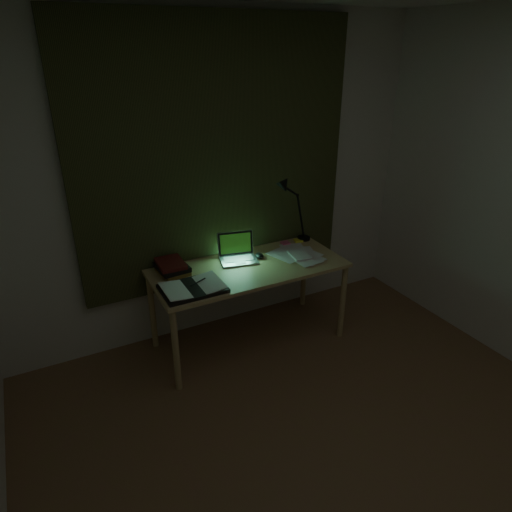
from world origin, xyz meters
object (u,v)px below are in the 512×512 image
at_px(desk, 249,305).
at_px(loose_papers, 293,256).
at_px(desk_lamp, 305,207).
at_px(laptop, 239,249).
at_px(book_stack, 171,266).
at_px(open_textbook, 193,288).

bearing_deg(desk, loose_papers, -0.53).
relative_size(desk, loose_papers, 4.53).
height_order(loose_papers, desk_lamp, desk_lamp).
relative_size(laptop, book_stack, 1.29).
xyz_separation_m(laptop, open_textbook, (-0.48, -0.27, -0.08)).
bearing_deg(open_textbook, desk_lamp, 18.83).
height_order(book_stack, desk_lamp, desk_lamp).
xyz_separation_m(desk, book_stack, (-0.55, 0.18, 0.39)).
bearing_deg(laptop, book_stack, -173.82).
bearing_deg(open_textbook, book_stack, 97.70).
distance_m(open_textbook, desk_lamp, 1.28).
distance_m(desk, desk_lamp, 0.96).
height_order(laptop, open_textbook, laptop).
bearing_deg(loose_papers, desk, 179.47).
height_order(desk, laptop, laptop).
bearing_deg(open_textbook, desk, 15.82).
bearing_deg(book_stack, open_textbook, -82.09).
bearing_deg(loose_papers, desk_lamp, 44.32).
bearing_deg(loose_papers, book_stack, 169.02).
height_order(laptop, desk_lamp, desk_lamp).
height_order(book_stack, loose_papers, book_stack).
height_order(desk, book_stack, book_stack).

